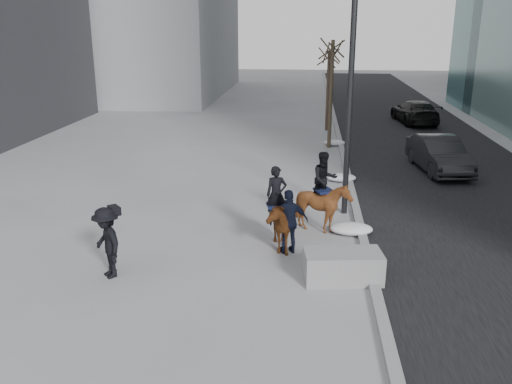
# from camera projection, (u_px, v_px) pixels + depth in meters

# --- Properties ---
(ground) EXTENTS (120.00, 120.00, 0.00)m
(ground) POSITION_uv_depth(u_px,v_px,m) (251.00, 261.00, 14.02)
(ground) COLOR gray
(ground) RESTS_ON ground
(road) EXTENTS (8.00, 90.00, 0.01)m
(road) POSITION_uv_depth(u_px,v_px,m) (441.00, 169.00, 22.87)
(road) COLOR black
(road) RESTS_ON ground
(curb) EXTENTS (0.25, 90.00, 0.12)m
(curb) POSITION_uv_depth(u_px,v_px,m) (345.00, 165.00, 23.22)
(curb) COLOR gray
(curb) RESTS_ON ground
(planter) EXTENTS (1.93, 1.14, 0.73)m
(planter) POSITION_uv_depth(u_px,v_px,m) (343.00, 266.00, 12.86)
(planter) COLOR gray
(planter) RESTS_ON ground
(car_near) EXTENTS (2.06, 4.53, 1.44)m
(car_near) POSITION_uv_depth(u_px,v_px,m) (439.00, 154.00, 22.28)
(car_near) COLOR black
(car_near) RESTS_ON ground
(car_far) EXTENTS (2.54, 5.02, 1.40)m
(car_far) POSITION_uv_depth(u_px,v_px,m) (415.00, 112.00, 33.03)
(car_far) COLOR black
(car_far) RESTS_ON ground
(tree_near) EXTENTS (1.20, 1.20, 5.70)m
(tree_near) POSITION_uv_depth(u_px,v_px,m) (331.00, 89.00, 25.92)
(tree_near) COLOR #362B20
(tree_near) RESTS_ON ground
(tree_far) EXTENTS (1.20, 1.20, 4.94)m
(tree_far) POSITION_uv_depth(u_px,v_px,m) (328.00, 87.00, 30.34)
(tree_far) COLOR #392D22
(tree_far) RESTS_ON ground
(mounted_left) EXTENTS (1.18, 1.88, 2.26)m
(mounted_left) POSITION_uv_depth(u_px,v_px,m) (276.00, 219.00, 14.62)
(mounted_left) COLOR #522310
(mounted_left) RESTS_ON ground
(mounted_right) EXTENTS (1.69, 1.78, 2.37)m
(mounted_right) POSITION_uv_depth(u_px,v_px,m) (324.00, 200.00, 15.76)
(mounted_right) COLOR #451E0D
(mounted_right) RESTS_ON ground
(feeder) EXTENTS (1.11, 0.99, 1.75)m
(feeder) POSITION_uv_depth(u_px,v_px,m) (289.00, 222.00, 14.29)
(feeder) COLOR black
(feeder) RESTS_ON ground
(camera_crew) EXTENTS (1.23, 1.28, 1.75)m
(camera_crew) POSITION_uv_depth(u_px,v_px,m) (107.00, 242.00, 12.92)
(camera_crew) COLOR black
(camera_crew) RESTS_ON ground
(lamppost) EXTENTS (0.25, 0.93, 9.09)m
(lamppost) POSITION_uv_depth(u_px,v_px,m) (352.00, 54.00, 16.12)
(lamppost) COLOR black
(lamppost) RESTS_ON ground
(snow_piles) EXTENTS (1.24, 15.71, 0.32)m
(snow_piles) POSITION_uv_depth(u_px,v_px,m) (345.00, 198.00, 18.59)
(snow_piles) COLOR silver
(snow_piles) RESTS_ON ground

